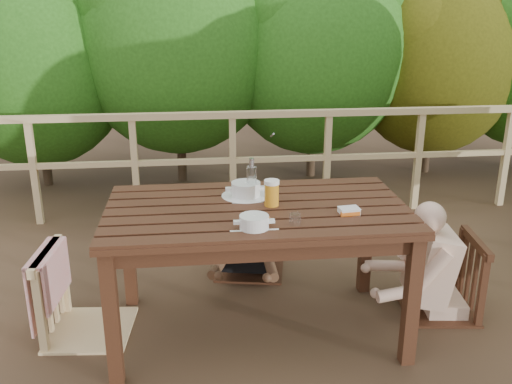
{
  "coord_description": "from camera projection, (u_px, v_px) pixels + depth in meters",
  "views": [
    {
      "loc": [
        -0.35,
        -3.06,
        1.97
      ],
      "look_at": [
        0.0,
        0.05,
        0.9
      ],
      "focal_mm": 39.56,
      "sensor_mm": 36.0,
      "label": 1
    }
  ],
  "objects": [
    {
      "name": "ground",
      "position": [
        257.0,
        329.0,
        3.56
      ],
      "size": [
        60.0,
        60.0,
        0.0
      ],
      "primitive_type": "plane",
      "color": "brown",
      "rests_on": "ground"
    },
    {
      "name": "table",
      "position": [
        257.0,
        271.0,
        3.42
      ],
      "size": [
        1.76,
        0.99,
        0.81
      ],
      "primitive_type": "cube",
      "color": "#341C10",
      "rests_on": "ground"
    },
    {
      "name": "chair_left",
      "position": [
        84.0,
        256.0,
        3.37
      ],
      "size": [
        0.56,
        0.56,
        1.04
      ],
      "primitive_type": "cube",
      "rotation": [
        0.0,
        0.0,
        1.48
      ],
      "color": "#D8B880",
      "rests_on": "ground"
    },
    {
      "name": "chair_far",
      "position": [
        250.0,
        209.0,
        4.18
      ],
      "size": [
        0.58,
        0.58,
        1.0
      ],
      "primitive_type": "cube",
      "rotation": [
        0.0,
        0.0,
        -0.19
      ],
      "color": "#341C10",
      "rests_on": "ground"
    },
    {
      "name": "chair_right",
      "position": [
        444.0,
        243.0,
        3.63
      ],
      "size": [
        0.54,
        0.54,
        0.97
      ],
      "primitive_type": "cube",
      "rotation": [
        0.0,
        0.0,
        -1.69
      ],
      "color": "#341C10",
      "rests_on": "ground"
    },
    {
      "name": "woman",
      "position": [
        250.0,
        196.0,
        4.17
      ],
      "size": [
        0.58,
        0.67,
        1.18
      ],
      "primitive_type": null,
      "rotation": [
        0.0,
        0.0,
        2.95
      ],
      "color": "black",
      "rests_on": "ground"
    },
    {
      "name": "diner_right",
      "position": [
        451.0,
        222.0,
        3.59
      ],
      "size": [
        0.68,
        0.57,
        1.25
      ],
      "primitive_type": null,
      "rotation": [
        0.0,
        0.0,
        1.45
      ],
      "color": "#D5AD91",
      "rests_on": "ground"
    },
    {
      "name": "railing",
      "position": [
        233.0,
        165.0,
        5.27
      ],
      "size": [
        5.6,
        0.1,
        1.01
      ],
      "primitive_type": "cube",
      "color": "#D8B880",
      "rests_on": "ground"
    },
    {
      "name": "hedge_row",
      "position": [
        260.0,
        7.0,
        5.99
      ],
      "size": [
        6.6,
        1.6,
        3.8
      ],
      "primitive_type": null,
      "color": "#255A16",
      "rests_on": "ground"
    },
    {
      "name": "soup_near",
      "position": [
        254.0,
        223.0,
        2.96
      ],
      "size": [
        0.26,
        0.26,
        0.09
      ],
      "primitive_type": "cylinder",
      "color": "white",
      "rests_on": "table"
    },
    {
      "name": "soup_far",
      "position": [
        246.0,
        190.0,
        3.46
      ],
      "size": [
        0.3,
        0.3,
        0.1
      ],
      "primitive_type": "cylinder",
      "color": "white",
      "rests_on": "table"
    },
    {
      "name": "bread_roll",
      "position": [
        259.0,
        220.0,
        3.03
      ],
      "size": [
        0.13,
        0.1,
        0.07
      ],
      "primitive_type": "ellipsoid",
      "color": "olive",
      "rests_on": "table"
    },
    {
      "name": "beer_glass",
      "position": [
        272.0,
        194.0,
        3.28
      ],
      "size": [
        0.09,
        0.09,
        0.17
      ],
      "primitive_type": "cylinder",
      "color": "gold",
      "rests_on": "table"
    },
    {
      "name": "bottle",
      "position": [
        252.0,
        179.0,
        3.4
      ],
      "size": [
        0.06,
        0.06,
        0.26
      ],
      "primitive_type": "cylinder",
      "color": "silver",
      "rests_on": "table"
    },
    {
      "name": "tumbler",
      "position": [
        295.0,
        220.0,
        3.02
      ],
      "size": [
        0.06,
        0.06,
        0.07
      ],
      "primitive_type": "cylinder",
      "color": "silver",
      "rests_on": "table"
    },
    {
      "name": "butter_tub",
      "position": [
        349.0,
        212.0,
        3.18
      ],
      "size": [
        0.12,
        0.09,
        0.05
      ],
      "primitive_type": "cube",
      "rotation": [
        0.0,
        0.0,
        0.11
      ],
      "color": "white",
      "rests_on": "table"
    }
  ]
}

